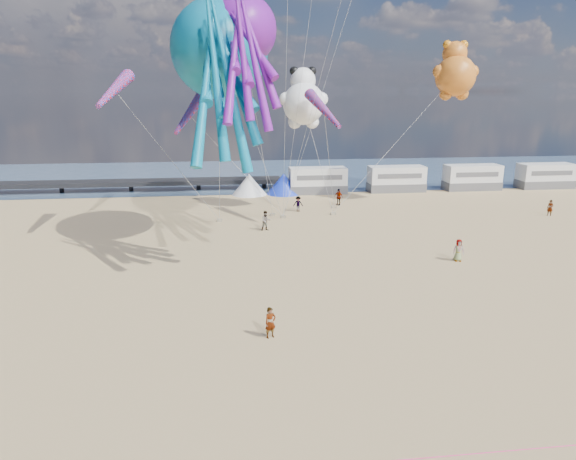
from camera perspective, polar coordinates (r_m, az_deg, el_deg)
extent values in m
plane|color=tan|center=(22.30, 6.08, -16.15)|extent=(120.00, 120.00, 0.00)
plane|color=#39506D|center=(74.57, -3.31, 6.22)|extent=(120.00, 120.00, 0.00)
cube|color=black|center=(67.63, -27.15, 4.50)|extent=(60.00, 3.00, 0.50)
cube|color=silver|center=(60.32, 3.31, 5.53)|extent=(6.60, 2.50, 3.00)
cube|color=silver|center=(62.67, 11.94, 5.59)|extent=(6.60, 2.50, 3.00)
cube|color=silver|center=(66.32, 19.77, 5.54)|extent=(6.60, 2.50, 3.00)
cube|color=silver|center=(71.06, 26.68, 5.41)|extent=(6.60, 2.50, 3.00)
cone|color=white|center=(59.50, -4.33, 5.08)|extent=(4.00, 4.00, 2.40)
cone|color=#1933CC|center=(59.80, -0.49, 5.18)|extent=(4.00, 4.00, 2.40)
imported|color=tan|center=(25.15, -1.97, -10.24)|extent=(0.66, 0.55, 1.55)
imported|color=#7F6659|center=(43.90, -2.47, 1.03)|extent=(0.94, 0.72, 1.71)
imported|color=#7F6659|center=(50.95, 1.13, 2.92)|extent=(0.81, 0.67, 1.53)
imported|color=#7F6659|center=(54.14, 5.63, 3.68)|extent=(1.24, 1.22, 1.71)
imported|color=#7F6659|center=(55.22, 27.11, 2.20)|extent=(1.20, 1.42, 1.54)
imported|color=#7F6659|center=(37.92, 18.42, -2.14)|extent=(0.61, 0.42, 1.58)
cube|color=gray|center=(47.47, -7.62, 1.06)|extent=(0.50, 0.35, 0.22)
cube|color=gray|center=(49.30, -1.72, 1.72)|extent=(0.50, 0.35, 0.22)
cube|color=gray|center=(49.90, 5.03, 1.83)|extent=(0.50, 0.35, 0.22)
cube|color=gray|center=(52.85, 5.12, 2.58)|extent=(0.50, 0.35, 0.22)
cube|color=gray|center=(48.45, -0.54, 1.48)|extent=(0.50, 0.35, 0.22)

